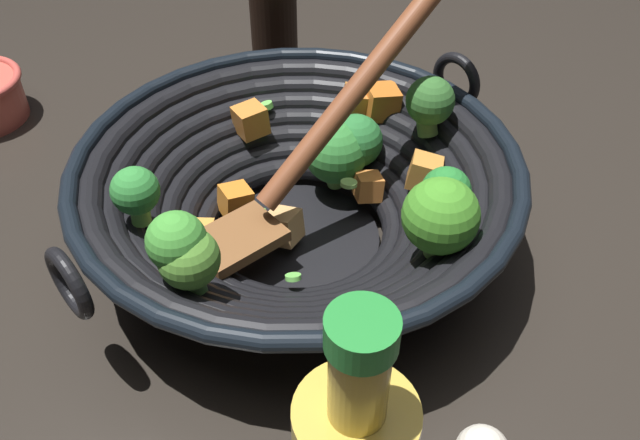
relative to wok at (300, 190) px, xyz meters
The scene contains 3 objects.
ground_plane 0.06m from the wok, 122.32° to the left, with size 4.00×4.00×0.00m, color #28231E.
wok is the anchor object (origin of this frame).
soy_sauce_bottle 0.27m from the wok, 34.89° to the left, with size 0.05×0.05×0.17m.
Camera 1 is at (-0.37, -0.22, 0.42)m, focal length 38.21 mm.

